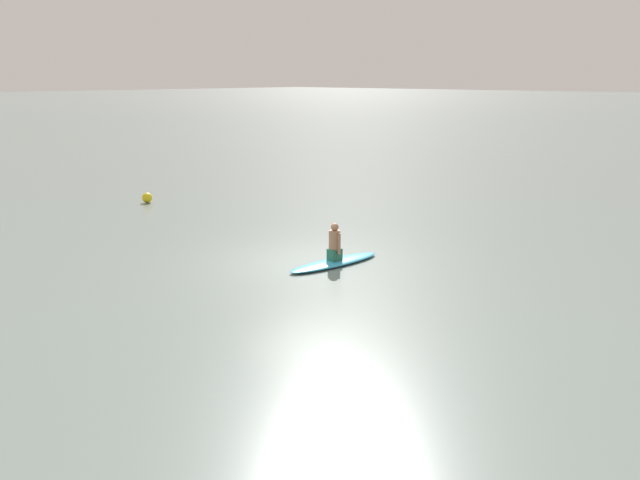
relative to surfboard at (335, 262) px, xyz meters
The scene contains 4 objects.
ground_plane 1.04m from the surfboard, 61.08° to the right, with size 400.00×400.00×0.00m, color slate.
surfboard is the anchor object (origin of this frame).
person_paddler 0.51m from the surfboard, ahead, with size 0.36×0.43×0.98m.
buoy_marker 10.98m from the surfboard, 96.94° to the right, with size 0.39×0.39×0.39m, color yellow.
Camera 1 is at (11.42, 11.47, 4.76)m, focal length 35.82 mm.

